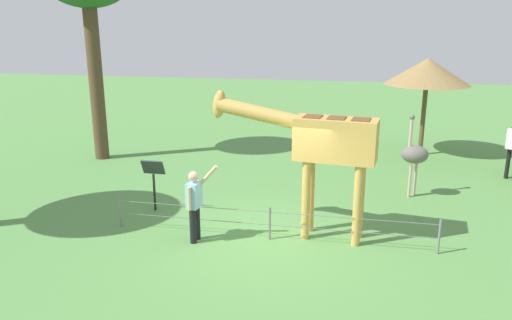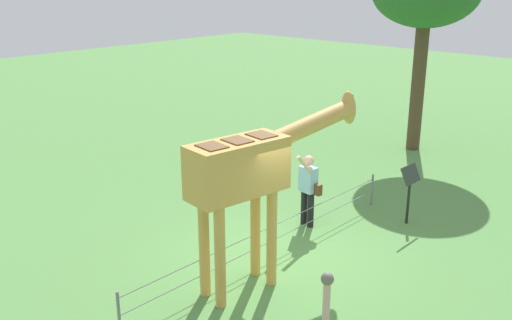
% 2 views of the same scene
% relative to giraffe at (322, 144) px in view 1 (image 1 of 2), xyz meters
% --- Properties ---
extents(ground_plane, '(60.00, 60.00, 0.00)m').
position_rel_giraffe_xyz_m(ground_plane, '(1.03, 0.31, -2.10)').
color(ground_plane, '#568E47').
extents(giraffe, '(3.69, 0.96, 3.16)m').
position_rel_giraffe_xyz_m(giraffe, '(0.00, 0.00, 0.00)').
color(giraffe, gold).
rests_on(giraffe, ground_plane).
extents(visitor, '(0.66, 0.59, 1.72)m').
position_rel_giraffe_xyz_m(visitor, '(2.58, 0.80, -1.20)').
color(visitor, black).
rests_on(visitor, ground_plane).
extents(ostrich, '(0.70, 0.56, 2.25)m').
position_rel_giraffe_xyz_m(ostrich, '(-2.27, -3.08, -0.93)').
color(ostrich, '#CC9E93').
rests_on(ostrich, ground_plane).
extents(shade_hut_near, '(2.89, 2.89, 3.39)m').
position_rel_giraffe_xyz_m(shade_hut_near, '(-3.01, -7.68, 0.82)').
color(shade_hut_near, brown).
rests_on(shade_hut_near, ground_plane).
extents(info_sign, '(0.56, 0.21, 1.32)m').
position_rel_giraffe_xyz_m(info_sign, '(4.15, -0.72, -1.15)').
color(info_sign, black).
rests_on(info_sign, ground_plane).
extents(wire_fence, '(7.05, 0.05, 0.75)m').
position_rel_giraffe_xyz_m(wire_fence, '(1.03, 0.41, -1.70)').
color(wire_fence, slate).
rests_on(wire_fence, ground_plane).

